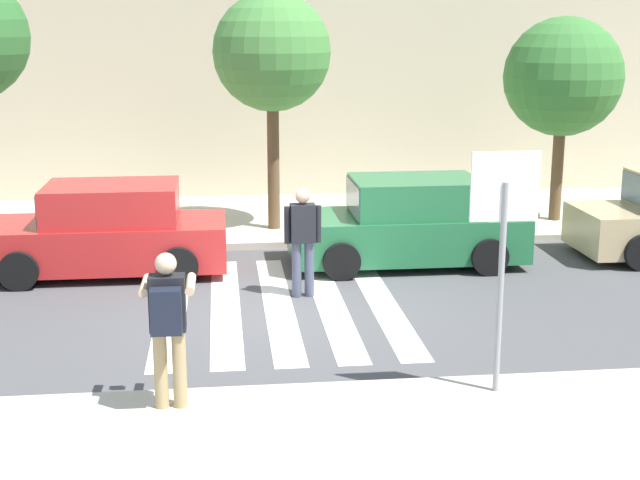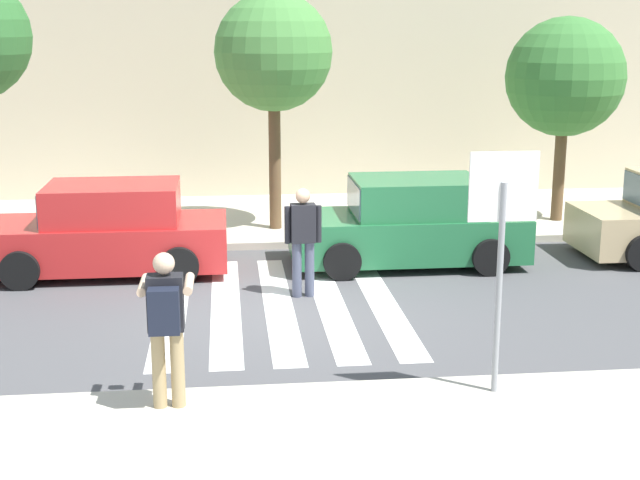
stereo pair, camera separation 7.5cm
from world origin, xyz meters
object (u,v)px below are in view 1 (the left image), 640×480
Objects in this scene: photographer_with_backpack at (168,317)px; street_tree_center at (272,53)px; parked_car_red at (107,232)px; street_tree_east at (563,78)px; stop_sign at (504,219)px; pedestrian_crossing at (303,236)px; parked_car_green at (409,224)px.

street_tree_center is at bearing 79.02° from photographer_with_backpack.
street_tree_east is at bearing 16.54° from parked_car_red.
pedestrian_crossing is (-1.79, 4.23, -1.15)m from stop_sign.
street_tree_east reaches higher than parked_car_green.
pedestrian_crossing is at bearing 66.83° from photographer_with_backpack.
stop_sign reaches higher than parked_car_red.
parked_car_red is 5.23m from parked_car_green.
street_tree_east reaches higher than pedestrian_crossing.
parked_car_red is 4.87m from street_tree_center.
street_tree_center is at bearing 131.46° from parked_car_green.
parked_car_red is at bearing 151.81° from pedestrian_crossing.
pedestrian_crossing is 0.41× the size of street_tree_east.
street_tree_center is 1.11× the size of street_tree_east.
parked_car_green is at bearing 0.00° from parked_car_red.
pedestrian_crossing is at bearing -140.04° from parked_car_green.
stop_sign is at bearing -67.10° from pedestrian_crossing.
street_tree_east is (8.94, 2.66, 2.38)m from parked_car_red.
stop_sign is 9.52m from street_tree_east.
street_tree_center reaches higher than parked_car_green.
street_tree_center is at bearing 92.52° from pedestrian_crossing.
street_tree_east is at bearing 65.23° from stop_sign.
parked_car_green is (5.23, 0.00, 0.00)m from parked_car_red.
parked_car_red is (-3.19, 1.71, -0.25)m from pedestrian_crossing.
street_tree_center reaches higher than stop_sign.
pedestrian_crossing is (1.84, 4.30, -0.19)m from photographer_with_backpack.
pedestrian_crossing reaches higher than parked_car_red.
street_tree_center is at bearing 39.99° from parked_car_red.
pedestrian_crossing is 2.67m from parked_car_green.
photographer_with_backpack is 4.68m from pedestrian_crossing.
photographer_with_backpack is at bearing -122.85° from parked_car_green.
street_tree_east is (7.60, 8.66, 1.94)m from photographer_with_backpack.
parked_car_red is at bearing -163.46° from street_tree_east.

